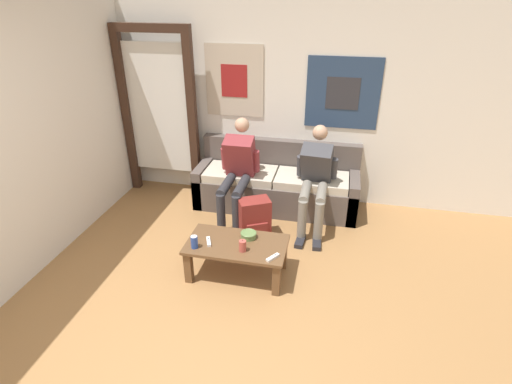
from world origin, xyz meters
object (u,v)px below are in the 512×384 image
person_seated_teen (316,176)px  backpack (255,220)px  couch (277,185)px  coffee_table (237,249)px  person_seated_adult (237,169)px  game_controller_near_right (273,257)px  drink_can_blue (194,242)px  ceramic_bowl (249,235)px  pillar_candle (243,246)px  game_controller_near_left (209,242)px

person_seated_teen → backpack: 0.85m
couch → coffee_table: size_ratio=2.12×
person_seated_adult → game_controller_near_right: 1.44m
backpack → game_controller_near_right: (0.35, -0.83, 0.15)m
person_seated_adult → game_controller_near_right: bearing=-62.6°
couch → person_seated_teen: size_ratio=1.79×
backpack → drink_can_blue: 0.93m
ceramic_bowl → drink_can_blue: 0.53m
pillar_candle → game_controller_near_right: (0.29, -0.06, -0.04)m
ceramic_bowl → drink_can_blue: bearing=-149.6°
backpack → pillar_candle: bearing=-85.6°
person_seated_adult → drink_can_blue: person_seated_adult is taller
person_seated_adult → game_controller_near_left: (0.01, -1.14, -0.25)m
backpack → ceramic_bowl: 0.58m
game_controller_near_left → game_controller_near_right: size_ratio=1.05×
couch → drink_can_blue: (-0.50, -1.61, 0.14)m
ceramic_bowl → game_controller_near_right: bearing=-44.0°
backpack → ceramic_bowl: (0.06, -0.55, 0.17)m
coffee_table → person_seated_adult: 1.18m
game_controller_near_left → person_seated_teen: bearing=52.7°
backpack → drink_can_blue: drink_can_blue is taller
drink_can_blue → pillar_candle: bearing=5.6°
ceramic_bowl → game_controller_near_left: (-0.35, -0.16, -0.02)m
person_seated_adult → person_seated_teen: person_seated_adult is taller
couch → game_controller_near_left: size_ratio=13.83×
person_seated_teen → coffee_table: bearing=-119.4°
drink_can_blue → person_seated_teen: bearing=52.0°
couch → person_seated_teen: (0.50, -0.33, 0.33)m
game_controller_near_left → person_seated_adult: bearing=90.6°
coffee_table → game_controller_near_left: game_controller_near_left is taller
backpack → game_controller_near_left: bearing=-111.9°
person_seated_teen → ceramic_bowl: bearing=-118.4°
couch → drink_can_blue: bearing=-107.3°
couch → game_controller_near_left: couch is taller
backpack → drink_can_blue: size_ratio=3.79×
game_controller_near_right → person_seated_adult: bearing=117.4°
person_seated_adult → backpack: size_ratio=2.48×
person_seated_teen → drink_can_blue: person_seated_teen is taller
coffee_table → game_controller_near_left: (-0.26, -0.05, 0.08)m
person_seated_teen → game_controller_near_right: size_ratio=8.12×
person_seated_adult → drink_can_blue: size_ratio=9.42×
coffee_table → game_controller_near_right: 0.42m
person_seated_teen → backpack: size_ratio=2.39×
pillar_candle → ceramic_bowl: bearing=89.2°
coffee_table → person_seated_teen: person_seated_teen is taller
couch → person_seated_adult: 0.65m
game_controller_near_left → game_controller_near_right: 0.65m
coffee_table → pillar_candle: bearing=-51.1°
coffee_table → game_controller_near_right: size_ratio=6.87×
person_seated_adult → game_controller_near_right: (0.65, -1.26, -0.25)m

